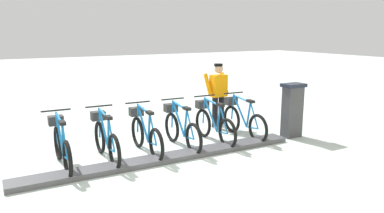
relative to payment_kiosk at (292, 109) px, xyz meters
The scene contains 10 objects.
ground_plane 3.36m from the payment_kiosk, 90.93° to the left, with size 60.00×60.00×0.00m, color silver.
dock_rail_base 3.35m from the payment_kiosk, 90.93° to the left, with size 0.44×5.75×0.10m, color #47474C.
payment_kiosk is the anchor object (origin of this frame).
bike_docked_0 1.19m from the payment_kiosk, 60.63° to the left, with size 1.72×0.54×1.02m.
bike_docked_1 1.94m from the payment_kiosk, 72.74° to the left, with size 1.72×0.54×1.02m.
bike_docked_2 2.74m from the payment_kiosk, 77.89° to the left, with size 1.72×0.54×1.02m.
bike_docked_3 3.54m from the payment_kiosk, 80.69° to the left, with size 1.72×0.54×1.02m.
bike_docked_4 4.36m from the payment_kiosk, 82.45° to the left, with size 1.72×0.54×1.02m.
bike_docked_5 5.17m from the payment_kiosk, 83.65° to the left, with size 1.72×0.54×1.02m.
worker_near_rack 1.92m from the payment_kiosk, 33.07° to the left, with size 0.47×0.64×1.66m.
Camera 1 is at (-6.27, 2.95, 2.49)m, focal length 34.85 mm.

